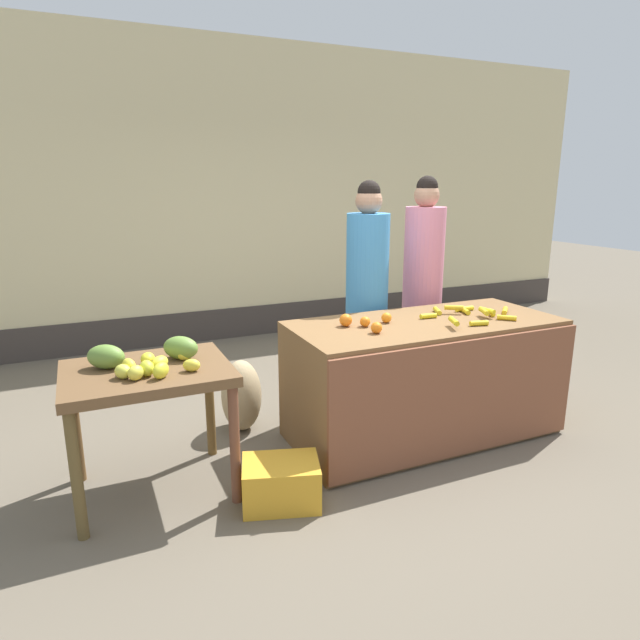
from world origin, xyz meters
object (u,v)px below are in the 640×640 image
at_px(produce_crate, 281,483).
at_px(produce_sack, 241,395).
at_px(vendor_woman_blue_shirt, 367,296).
at_px(vendor_woman_pink_shirt, 422,286).

bearing_deg(produce_crate, produce_sack, 86.22).
xyz_separation_m(vendor_woman_blue_shirt, produce_sack, (-1.09, -0.06, -0.65)).
height_order(vendor_woman_blue_shirt, produce_sack, vendor_woman_blue_shirt).
distance_m(vendor_woman_pink_shirt, produce_crate, 2.27).
bearing_deg(produce_crate, vendor_woman_pink_shirt, 34.22).
bearing_deg(vendor_woman_pink_shirt, produce_crate, -145.78).
distance_m(vendor_woman_blue_shirt, produce_sack, 1.27).
bearing_deg(vendor_woman_pink_shirt, produce_sack, -174.92).
xyz_separation_m(vendor_woman_pink_shirt, produce_crate, (-1.75, -1.19, -0.82)).
height_order(vendor_woman_pink_shirt, produce_crate, vendor_woman_pink_shirt).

